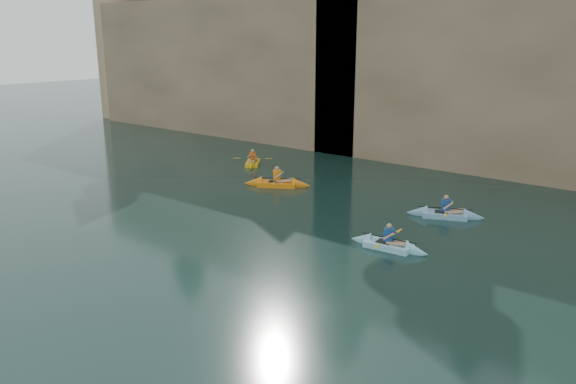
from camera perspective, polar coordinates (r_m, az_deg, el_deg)
The scene contains 10 objects.
ground at distance 16.04m, azimuth -13.66°, elevation -12.49°, with size 160.00×160.00×0.00m, color black.
cliff at distance 40.15m, azimuth 22.39°, elevation 12.40°, with size 70.00×16.00×12.00m, color tan.
cliff_slab_west at distance 44.24m, azimuth -7.10°, elevation 12.67°, with size 26.00×2.40×10.56m, color #9D805F.
cliff_slab_center at distance 32.51m, azimuth 21.94°, elevation 11.43°, with size 24.00×2.40×11.40m, color #9D805F.
sea_cave_west at distance 42.67m, azimuth -5.66°, elevation 8.18°, with size 4.50×1.00×4.00m, color black.
sea_cave_center at distance 34.60m, azimuth 11.39°, elevation 5.56°, with size 3.50×1.00×3.20m, color black.
kayaker_orange at distance 28.66m, azimuth -1.11°, elevation 0.88°, with size 3.39×2.37×1.31m.
kayaker_ltblue_near at distance 20.68m, azimuth 10.15°, elevation -5.30°, with size 3.06×2.35×1.19m.
kayaker_yellow at distance 33.58m, azimuth -3.59°, elevation 3.01°, with size 2.25×2.75×1.18m.
kayaker_ltblue_mid at distance 24.68m, azimuth 15.65°, elevation -2.17°, with size 3.27×2.26×1.23m.
Camera 1 is at (11.43, -8.46, 7.42)m, focal length 35.00 mm.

